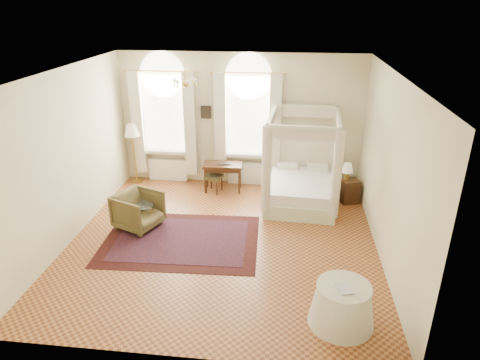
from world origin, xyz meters
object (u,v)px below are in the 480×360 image
object	(u,v)px
canopy_bed	(301,185)
side_table	(342,305)
armchair	(138,210)
nightstand	(349,191)
writing_desk	(223,168)
coffee_table	(138,206)
floor_lamp	(132,133)
stool	(214,178)

from	to	relation	value
canopy_bed	side_table	world-z (taller)	canopy_bed
armchair	side_table	xyz separation A→B (m)	(3.94, -2.46, -0.06)
nightstand	writing_desk	distance (m)	3.09
coffee_table	floor_lamp	world-z (taller)	floor_lamp
coffee_table	canopy_bed	bearing A→B (deg)	21.88
coffee_table	writing_desk	bearing A→B (deg)	51.26
writing_desk	coffee_table	size ratio (longest dim) A/B	1.30
canopy_bed	coffee_table	bearing A→B (deg)	-158.12
nightstand	armchair	xyz separation A→B (m)	(-4.53, -1.72, 0.10)
canopy_bed	stool	bearing A→B (deg)	169.12
nightstand	side_table	distance (m)	4.22
writing_desk	armchair	size ratio (longest dim) A/B	1.16
floor_lamp	coffee_table	bearing A→B (deg)	-69.70
canopy_bed	writing_desk	bearing A→B (deg)	164.78
canopy_bed	armchair	distance (m)	3.71
writing_desk	side_table	size ratio (longest dim) A/B	1.01
armchair	canopy_bed	bearing A→B (deg)	-43.71
writing_desk	floor_lamp	distance (m)	2.46
nightstand	writing_desk	size ratio (longest dim) A/B	0.57
canopy_bed	armchair	xyz separation A→B (m)	(-3.38, -1.50, -0.10)
side_table	nightstand	bearing A→B (deg)	81.93
side_table	stool	bearing A→B (deg)	121.44
canopy_bed	coffee_table	distance (m)	3.70
armchair	floor_lamp	xyz separation A→B (m)	(-0.86, 2.31, 0.95)
canopy_bed	floor_lamp	bearing A→B (deg)	169.26
canopy_bed	stool	world-z (taller)	canopy_bed
nightstand	armchair	world-z (taller)	armchair
armchair	coffee_table	size ratio (longest dim) A/B	1.12
coffee_table	floor_lamp	distance (m)	2.51
stool	nightstand	bearing A→B (deg)	-3.28
writing_desk	coffee_table	xyz separation A→B (m)	(-1.52, -1.90, -0.20)
nightstand	coffee_table	bearing A→B (deg)	-160.75
canopy_bed	floor_lamp	distance (m)	4.40
stool	armchair	world-z (taller)	armchair
nightstand	writing_desk	world-z (taller)	writing_desk
nightstand	writing_desk	bearing A→B (deg)	174.40
armchair	nightstand	bearing A→B (deg)	-46.83
floor_lamp	canopy_bed	bearing A→B (deg)	-10.74
canopy_bed	stool	size ratio (longest dim) A/B	4.52
side_table	writing_desk	bearing A→B (deg)	118.81
stool	floor_lamp	bearing A→B (deg)	169.39
armchair	coffee_table	distance (m)	0.14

